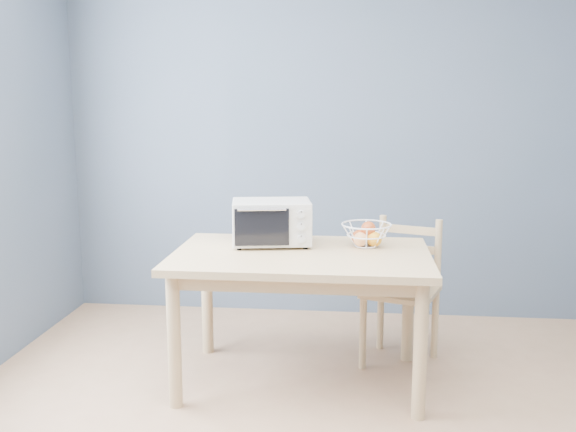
# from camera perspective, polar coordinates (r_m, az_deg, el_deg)

# --- Properties ---
(room) EXTENTS (4.01, 4.51, 2.61)m
(room) POSITION_cam_1_polar(r_m,az_deg,el_deg) (2.41, 3.62, 3.82)
(room) COLOR tan
(room) RESTS_ON ground
(dining_table) EXTENTS (1.40, 0.90, 0.75)m
(dining_table) POSITION_cam_1_polar(r_m,az_deg,el_deg) (3.54, 1.18, -4.85)
(dining_table) COLOR tan
(dining_table) RESTS_ON ground
(toaster_oven) EXTENTS (0.48, 0.39, 0.26)m
(toaster_oven) POSITION_cam_1_polar(r_m,az_deg,el_deg) (3.66, -1.75, -0.52)
(toaster_oven) COLOR beige
(toaster_oven) RESTS_ON dining_table
(fruit_basket) EXTENTS (0.29, 0.29, 0.14)m
(fruit_basket) POSITION_cam_1_polar(r_m,az_deg,el_deg) (3.66, 6.95, -1.64)
(fruit_basket) COLOR white
(fruit_basket) RESTS_ON dining_table
(dining_chair) EXTENTS (0.52, 0.52, 0.87)m
(dining_chair) POSITION_cam_1_polar(r_m,az_deg,el_deg) (3.94, 10.15, -6.74)
(dining_chair) COLOR tan
(dining_chair) RESTS_ON ground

